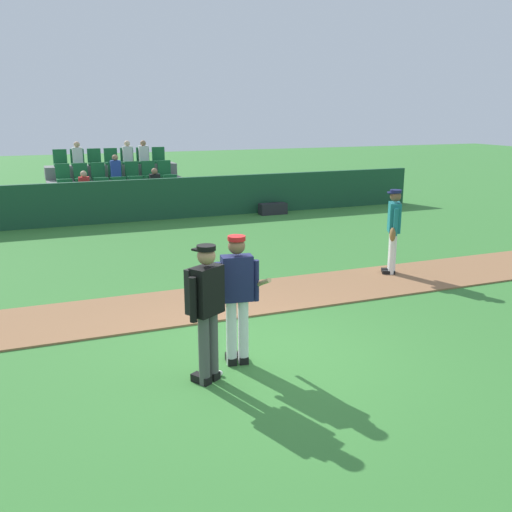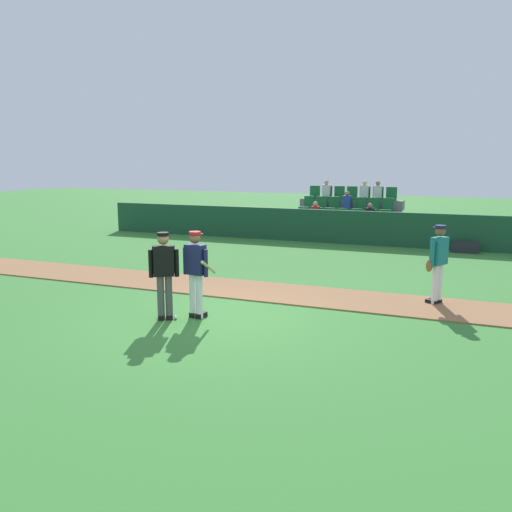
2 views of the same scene
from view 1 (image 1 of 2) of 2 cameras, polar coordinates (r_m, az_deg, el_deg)
name	(u,v)px [view 1 (image 1 of 2)]	position (r m, az deg, el deg)	size (l,w,h in m)	color
ground_plane	(257,358)	(7.96, 0.08, -10.19)	(80.00, 80.00, 0.00)	#387A33
infield_dirt_path	(205,303)	(10.10, -5.10, -4.71)	(28.00, 1.84, 0.03)	#936642
dugout_fence	(126,201)	(17.78, -12.84, 5.37)	(20.00, 0.16, 1.27)	#19472D
stadium_bleachers	(117,193)	(19.62, -13.72, 6.12)	(4.45, 2.95, 2.30)	slate
batter_navy_jersey	(237,295)	(7.46, -1.87, -3.92)	(0.65, 0.80, 1.76)	white
umpire_home_plate	(206,306)	(6.99, -5.00, -4.98)	(0.53, 0.46, 1.76)	#4C4C4C
runner_teal_jersey	(393,229)	(11.95, 13.56, 2.64)	(0.46, 0.60, 1.76)	white
baseball	(220,373)	(7.48, -3.61, -11.61)	(0.07, 0.07, 0.07)	white
equipment_bag	(273,209)	(18.70, 1.70, 4.74)	(0.90, 0.36, 0.36)	#232328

